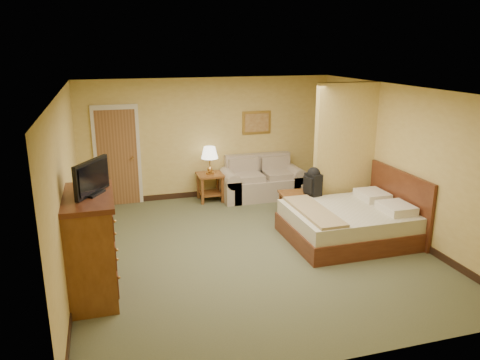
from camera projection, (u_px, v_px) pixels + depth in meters
name	position (u px, v px, depth m)	size (l,w,h in m)	color
floor	(250.00, 249.00, 7.74)	(6.00, 6.00, 0.00)	#535637
ceiling	(252.00, 90.00, 7.02)	(6.00, 6.00, 0.00)	white
back_wall	(209.00, 138.00, 10.15)	(5.50, 0.02, 2.60)	tan
left_wall	(67.00, 187.00, 6.63)	(0.02, 6.00, 2.60)	tan
right_wall	(401.00, 161.00, 8.13)	(0.02, 6.00, 2.60)	tan
partition	(344.00, 152.00, 8.82)	(1.20, 0.15, 2.60)	tan
door	(117.00, 156.00, 9.66)	(0.94, 0.16, 2.10)	beige
baseboard	(210.00, 193.00, 10.48)	(5.50, 0.02, 0.12)	black
loveseat	(262.00, 184.00, 10.33)	(1.82, 0.84, 0.92)	tan
side_table	(210.00, 183.00, 10.06)	(0.54, 0.54, 0.60)	brown
table_lamp	(210.00, 153.00, 9.87)	(0.36, 0.36, 0.59)	#B68542
coffee_table	(302.00, 201.00, 8.99)	(0.84, 0.84, 0.49)	brown
wall_picture	(257.00, 123.00, 10.33)	(0.65, 0.04, 0.51)	#B78E3F
dresser	(90.00, 246.00, 6.14)	(0.69, 1.32, 1.41)	brown
tv	(92.00, 178.00, 5.91)	(0.42, 0.66, 0.45)	black
bed	(353.00, 222.00, 8.06)	(2.09, 1.78, 1.15)	#4C2111
backpack	(313.00, 180.00, 8.62)	(0.27, 0.35, 0.53)	black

